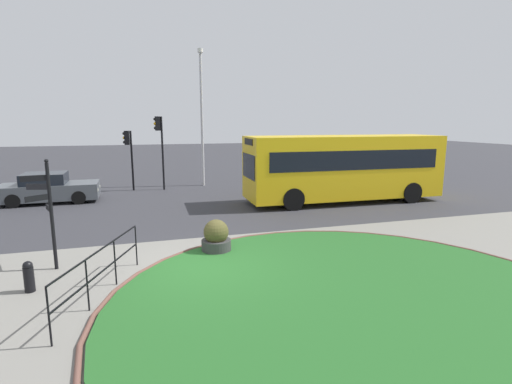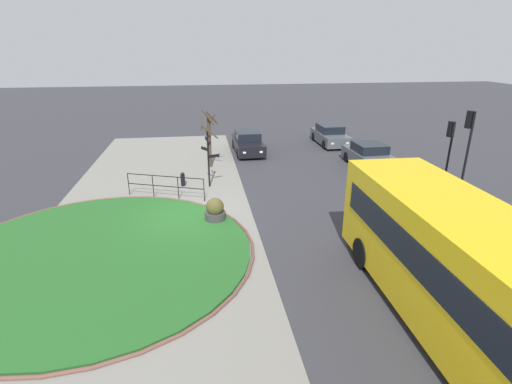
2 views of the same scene
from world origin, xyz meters
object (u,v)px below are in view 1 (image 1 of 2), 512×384
at_px(signpost_directional, 47,208).
at_px(bus_yellow, 343,167).
at_px(car_near_lane, 49,189).
at_px(planter_near_signpost, 216,238).
at_px(bollard_foreground, 29,276).
at_px(traffic_light_near, 129,147).
at_px(lamppost_tall, 202,114).
at_px(traffic_light_far, 160,137).

relative_size(signpost_directional, bus_yellow, 0.31).
distance_m(car_near_lane, planter_near_signpost, 11.52).
xyz_separation_m(signpost_directional, bollard_foreground, (-0.21, -1.38, -1.29)).
height_order(signpost_directional, traffic_light_near, traffic_light_near).
relative_size(bollard_foreground, traffic_light_near, 0.22).
height_order(car_near_lane, planter_near_signpost, car_near_lane).
bearing_deg(signpost_directional, bollard_foreground, -98.72).
xyz_separation_m(signpost_directional, lamppost_tall, (5.96, 12.68, 2.65)).
distance_m(car_near_lane, traffic_light_near, 4.80).
height_order(bollard_foreground, planter_near_signpost, planter_near_signpost).
bearing_deg(bus_yellow, traffic_light_near, -30.62).
bearing_deg(traffic_light_far, lamppost_tall, -168.75).
height_order(traffic_light_near, lamppost_tall, lamppost_tall).
bearing_deg(traffic_light_far, bus_yellow, 136.45).
xyz_separation_m(car_near_lane, traffic_light_near, (3.71, 2.44, 1.82)).
relative_size(signpost_directional, car_near_lane, 0.66).
bearing_deg(lamppost_tall, traffic_light_near, -172.24).
bearing_deg(signpost_directional, traffic_light_near, 82.02).
distance_m(bollard_foreground, bus_yellow, 14.06).
relative_size(car_near_lane, traffic_light_near, 1.33).
height_order(bus_yellow, planter_near_signpost, bus_yellow).
relative_size(bollard_foreground, bus_yellow, 0.08).
height_order(traffic_light_far, planter_near_signpost, traffic_light_far).
distance_m(bus_yellow, car_near_lane, 14.33).
bearing_deg(bollard_foreground, bus_yellow, 31.14).
distance_m(car_near_lane, lamppost_tall, 9.28).
bearing_deg(bus_yellow, signpost_directional, 27.63).
xyz_separation_m(traffic_light_near, traffic_light_far, (1.71, -0.33, 0.55)).
bearing_deg(planter_near_signpost, bollard_foreground, -162.39).
bearing_deg(lamppost_tall, bollard_foreground, -113.70).
distance_m(traffic_light_far, lamppost_tall, 3.00).
bearing_deg(lamppost_tall, signpost_directional, -115.17).
bearing_deg(car_near_lane, bus_yellow, -16.68).
xyz_separation_m(signpost_directional, traffic_light_far, (3.40, 11.77, 1.36)).
distance_m(traffic_light_far, planter_near_signpost, 12.01).
height_order(bus_yellow, traffic_light_near, traffic_light_near).
distance_m(traffic_light_near, lamppost_tall, 4.68).
xyz_separation_m(bus_yellow, traffic_light_near, (-10.07, 6.24, 0.76)).
height_order(signpost_directional, bollard_foreground, signpost_directional).
bearing_deg(planter_near_signpost, signpost_directional, -178.91).
relative_size(bus_yellow, planter_near_signpost, 9.35).
distance_m(traffic_light_near, planter_near_signpost, 12.48).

